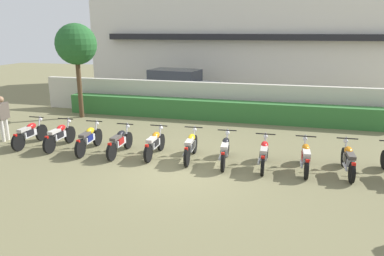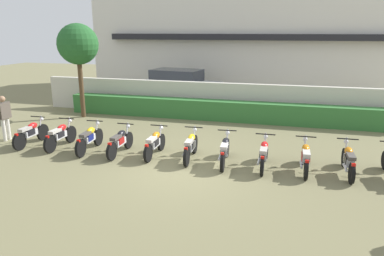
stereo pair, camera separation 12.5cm
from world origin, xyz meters
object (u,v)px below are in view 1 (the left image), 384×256
inspector_person (2,115)px  motorcycle_in_row_7 (264,154)px  tree_near_inspector (76,45)px  motorcycle_in_row_5 (191,146)px  motorcycle_in_row_6 (225,150)px  motorcycle_in_row_9 (348,159)px  motorcycle_in_row_2 (89,139)px  motorcycle_in_row_8 (305,157)px  parked_car (177,86)px  motorcycle_in_row_0 (30,133)px  motorcycle_in_row_4 (155,143)px  motorcycle_in_row_1 (59,135)px  motorcycle_in_row_3 (120,142)px

inspector_person → motorcycle_in_row_7: bearing=-2.2°
tree_near_inspector → motorcycle_in_row_5: size_ratio=2.31×
motorcycle_in_row_6 → motorcycle_in_row_9: motorcycle_in_row_6 is taller
motorcycle_in_row_2 → motorcycle_in_row_6: motorcycle_in_row_2 is taller
motorcycle_in_row_5 → motorcycle_in_row_6: size_ratio=0.97×
motorcycle_in_row_8 → parked_car: bearing=35.5°
motorcycle_in_row_5 → motorcycle_in_row_8: motorcycle_in_row_5 is taller
motorcycle_in_row_7 → motorcycle_in_row_9: bearing=-87.7°
parked_car → motorcycle_in_row_0: bearing=-99.5°
motorcycle_in_row_2 → motorcycle_in_row_4: bearing=-91.2°
motorcycle_in_row_1 → motorcycle_in_row_2: size_ratio=0.96×
motorcycle_in_row_2 → motorcycle_in_row_8: motorcycle_in_row_2 is taller
motorcycle_in_row_9 → motorcycle_in_row_3: bearing=89.8°
motorcycle_in_row_7 → motorcycle_in_row_9: size_ratio=0.97×
motorcycle_in_row_7 → inspector_person: 9.59m
parked_car → motorcycle_in_row_9: bearing=-40.5°
motorcycle_in_row_1 → motorcycle_in_row_8: motorcycle_in_row_1 is taller
motorcycle_in_row_5 → motorcycle_in_row_8: size_ratio=1.01×
motorcycle_in_row_2 → inspector_person: 3.74m
tree_near_inspector → motorcycle_in_row_3: 6.73m
motorcycle_in_row_5 → motorcycle_in_row_6: motorcycle_in_row_5 is taller
tree_near_inspector → motorcycle_in_row_0: (0.56, -4.38, -2.92)m
parked_car → motorcycle_in_row_6: 9.92m
motorcycle_in_row_5 → motorcycle_in_row_1: bearing=86.8°
motorcycle_in_row_1 → motorcycle_in_row_8: bearing=-90.9°
motorcycle_in_row_3 → inspector_person: (-4.85, 0.34, 0.56)m
motorcycle_in_row_1 → motorcycle_in_row_5: motorcycle_in_row_1 is taller
motorcycle_in_row_3 → motorcycle_in_row_4: (1.18, 0.14, -0.00)m
motorcycle_in_row_7 → tree_near_inspector: bearing=62.4°
tree_near_inspector → motorcycle_in_row_4: 7.43m
motorcycle_in_row_7 → motorcycle_in_row_5: bearing=85.5°
motorcycle_in_row_0 → motorcycle_in_row_6: size_ratio=0.96×
motorcycle_in_row_3 → motorcycle_in_row_6: 3.54m
motorcycle_in_row_1 → motorcycle_in_row_6: bearing=-91.1°
parked_car → motorcycle_in_row_7: size_ratio=2.59×
motorcycle_in_row_9 → inspector_person: inspector_person is taller
motorcycle_in_row_5 → motorcycle_in_row_7: 2.32m
motorcycle_in_row_6 → motorcycle_in_row_8: bearing=-94.0°
motorcycle_in_row_3 → motorcycle_in_row_1: bearing=87.3°
motorcycle_in_row_2 → motorcycle_in_row_5: motorcycle_in_row_2 is taller
parked_car → motorcycle_in_row_1: size_ratio=2.55×
motorcycle_in_row_0 → motorcycle_in_row_6: (7.09, -0.04, -0.01)m
motorcycle_in_row_2 → motorcycle_in_row_8: (7.08, 0.01, -0.01)m
inspector_person → motorcycle_in_row_0: bearing=-11.4°
motorcycle_in_row_5 → motorcycle_in_row_7: (2.31, -0.15, -0.01)m
parked_car → motorcycle_in_row_3: (0.69, -9.00, -0.49)m
motorcycle_in_row_0 → motorcycle_in_row_1: size_ratio=1.01×
motorcycle_in_row_4 → motorcycle_in_row_8: 4.74m
motorcycle_in_row_3 → parked_car: bearing=4.4°
tree_near_inspector → motorcycle_in_row_2: (2.96, -4.43, -2.92)m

